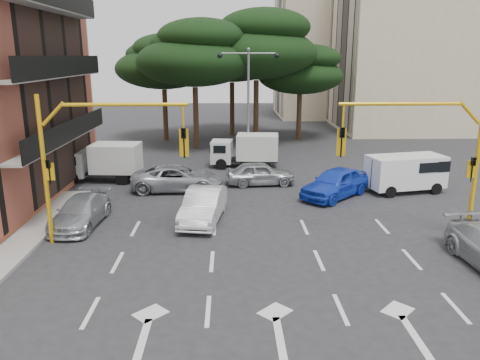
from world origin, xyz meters
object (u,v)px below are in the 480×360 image
object	(u,v)px
car_silver_wagon	(81,212)
box_truck_a	(102,162)
signal_mast_right	(434,147)
car_white_hatch	(203,205)
car_silver_cross_b	(260,173)
street_lamp_center	(248,86)
car_blue_compact	(335,183)
car_silver_cross_a	(177,178)
van_white	(405,173)
signal_mast_left	(89,149)
box_truck_b	(245,151)

from	to	relation	value
car_silver_wagon	box_truck_a	bearing A→B (deg)	101.21
signal_mast_right	car_white_hatch	size ratio (longest dim) A/B	1.34
car_silver_wagon	car_silver_cross_b	xyz separation A→B (m)	(8.50, 6.63, 0.05)
street_lamp_center	car_blue_compact	bearing A→B (deg)	-61.13
car_silver_cross_a	car_silver_cross_b	size ratio (longest dim) A/B	1.26
signal_mast_right	car_silver_wagon	bearing A→B (deg)	172.28
car_white_hatch	box_truck_a	xyz separation A→B (m)	(-6.47, 7.29, 0.41)
car_silver_wagon	car_silver_cross_a	bearing A→B (deg)	59.87
signal_mast_right	car_silver_wagon	distance (m)	15.29
signal_mast_right	box_truck_a	bearing A→B (deg)	148.31
car_blue_compact	van_white	size ratio (longest dim) A/B	1.10
box_truck_a	car_white_hatch	bearing A→B (deg)	-134.85
signal_mast_right	box_truck_a	xyz separation A→B (m)	(-15.80, 9.76, -2.73)
signal_mast_left	street_lamp_center	bearing A→B (deg)	64.09
car_silver_cross_b	van_white	distance (m)	8.17
car_silver_cross_b	box_truck_a	xyz separation A→B (m)	(-9.50, 1.12, 0.46)
car_silver_cross_b	box_truck_a	bearing A→B (deg)	79.17
car_blue_compact	car_silver_wagon	world-z (taller)	car_blue_compact
signal_mast_left	box_truck_a	distance (m)	10.37
car_white_hatch	car_silver_cross_a	bearing A→B (deg)	116.86
box_truck_a	street_lamp_center	bearing A→B (deg)	-61.15
car_white_hatch	car_silver_wagon	bearing A→B (deg)	-167.04
signal_mast_left	van_white	xyz separation A→B (m)	(15.30, 7.02, -2.84)
box_truck_b	van_white	bearing A→B (deg)	-119.92
car_silver_cross_a	box_truck_a	size ratio (longest dim) A/B	1.09
signal_mast_right	car_silver_cross_b	xyz separation A→B (m)	(-6.31, 8.64, -3.20)
street_lamp_center	van_white	distance (m)	11.85
car_white_hatch	car_silver_wagon	size ratio (longest dim) A/B	1.03
van_white	box_truck_a	world-z (taller)	box_truck_a
street_lamp_center	box_truck_b	world-z (taller)	street_lamp_center
signal_mast_right	signal_mast_left	xyz separation A→B (m)	(-13.61, 0.00, 0.00)
car_white_hatch	car_blue_compact	xyz separation A→B (m)	(6.91, 3.60, 0.05)
street_lamp_center	car_silver_cross_a	world-z (taller)	street_lamp_center
signal_mast_right	van_white	xyz separation A→B (m)	(1.70, 7.02, -2.84)
car_silver_wagon	van_white	size ratio (longest dim) A/B	1.04
signal_mast_right	car_silver_wagon	xyz separation A→B (m)	(-14.80, 2.01, -3.25)
car_silver_cross_a	box_truck_a	world-z (taller)	box_truck_a
car_silver_cross_a	van_white	distance (m)	12.77
car_white_hatch	car_blue_compact	distance (m)	7.79
signal_mast_left	box_truck_a	xyz separation A→B (m)	(-2.20, 9.76, -2.73)
signal_mast_left	van_white	world-z (taller)	signal_mast_left
car_blue_compact	box_truck_a	xyz separation A→B (m)	(-13.38, 3.69, 0.36)
car_silver_cross_b	street_lamp_center	bearing A→B (deg)	1.20
signal_mast_left	box_truck_b	distance (m)	15.01
signal_mast_right	car_silver_cross_a	xyz separation A→B (m)	(-11.06, 7.56, -3.18)
street_lamp_center	box_truck_b	bearing A→B (deg)	-105.77
car_silver_cross_b	van_white	size ratio (longest dim) A/B	0.96
box_truck_a	box_truck_b	size ratio (longest dim) A/B	1.02
car_silver_cross_b	car_white_hatch	bearing A→B (deg)	149.75
signal_mast_left	van_white	bearing A→B (deg)	24.63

